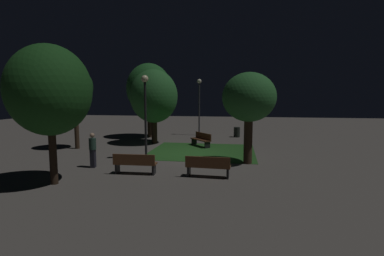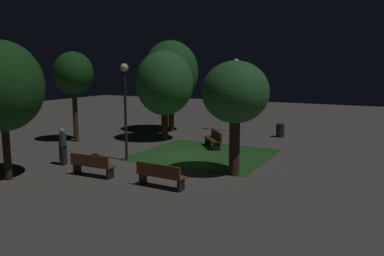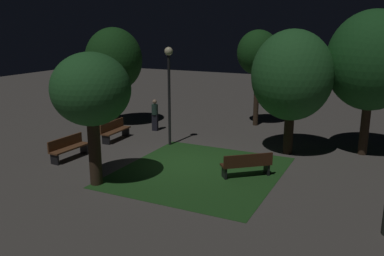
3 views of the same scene
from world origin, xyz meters
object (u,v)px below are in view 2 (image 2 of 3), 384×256
(tree_lawn_side, at_px, (2,86))
(lamp_post_plaza_east, at_px, (236,83))
(tree_left_canopy, at_px, (171,72))
(bench_by_lamp, at_px, (92,164))
(pedestrian, at_px, (63,146))
(tree_near_wall, at_px, (235,93))
(lamp_post_path_center, at_px, (125,95))
(trash_bin, at_px, (280,130))
(bench_lawn_edge, at_px, (160,175))
(bench_back_row, at_px, (214,139))
(tree_back_right, at_px, (73,74))
(tree_right_canopy, at_px, (164,83))

(tree_lawn_side, relative_size, lamp_post_plaza_east, 1.10)
(tree_left_canopy, bearing_deg, bench_by_lamp, -75.65)
(tree_lawn_side, relative_size, pedestrian, 3.19)
(tree_near_wall, bearing_deg, bench_by_lamp, -150.01)
(lamp_post_path_center, distance_m, trash_bin, 10.45)
(bench_lawn_edge, relative_size, tree_lawn_side, 0.35)
(pedestrian, bearing_deg, bench_back_row, 56.03)
(tree_near_wall, height_order, trash_bin, tree_near_wall)
(bench_back_row, distance_m, trash_bin, 5.17)
(bench_by_lamp, distance_m, tree_lawn_side, 4.28)
(tree_back_right, distance_m, tree_left_canopy, 6.28)
(bench_back_row, bearing_deg, lamp_post_plaza_east, 99.34)
(pedestrian, bearing_deg, lamp_post_path_center, 44.97)
(tree_near_wall, relative_size, tree_right_canopy, 0.87)
(bench_back_row, distance_m, tree_back_right, 8.54)
(bench_by_lamp, xyz_separation_m, tree_lawn_side, (-2.52, -1.73, 2.99))
(pedestrian, bearing_deg, lamp_post_plaza_east, 73.80)
(bench_back_row, distance_m, lamp_post_plaza_east, 6.01)
(lamp_post_plaza_east, height_order, pedestrian, lamp_post_plaza_east)
(tree_back_right, bearing_deg, tree_lawn_side, -65.03)
(tree_right_canopy, xyz_separation_m, trash_bin, (5.66, 3.98, -2.85))
(bench_by_lamp, height_order, tree_near_wall, tree_near_wall)
(lamp_post_plaza_east, relative_size, trash_bin, 5.83)
(tree_lawn_side, height_order, pedestrian, tree_lawn_side)
(tree_near_wall, bearing_deg, tree_right_canopy, 141.07)
(bench_lawn_edge, height_order, lamp_post_path_center, lamp_post_path_center)
(bench_back_row, xyz_separation_m, pedestrian, (-4.24, -6.29, 0.37))
(bench_lawn_edge, height_order, tree_back_right, tree_back_right)
(tree_right_canopy, bearing_deg, tree_lawn_side, -96.29)
(tree_right_canopy, relative_size, trash_bin, 6.34)
(tree_near_wall, bearing_deg, bench_lawn_edge, -121.36)
(tree_right_canopy, bearing_deg, tree_back_right, -147.26)
(tree_near_wall, xyz_separation_m, tree_left_canopy, (-7.46, 7.86, 0.67))
(tree_near_wall, xyz_separation_m, tree_back_right, (-10.43, 2.32, 0.63))
(bench_by_lamp, bearing_deg, pedestrian, 160.83)
(pedestrian, bearing_deg, tree_back_right, 128.31)
(bench_by_lamp, xyz_separation_m, bench_lawn_edge, (3.08, 0.00, 0.00))
(tree_back_right, height_order, lamp_post_path_center, tree_back_right)
(bench_back_row, distance_m, pedestrian, 7.59)
(bench_lawn_edge, xyz_separation_m, pedestrian, (-5.40, 0.81, 0.37))
(lamp_post_path_center, relative_size, lamp_post_plaza_east, 0.92)
(tree_back_right, distance_m, pedestrian, 6.17)
(tree_left_canopy, height_order, trash_bin, tree_left_canopy)
(tree_left_canopy, height_order, lamp_post_plaza_east, tree_left_canopy)
(lamp_post_plaza_east, xyz_separation_m, pedestrian, (-3.37, -11.59, -2.32))
(lamp_post_path_center, bearing_deg, tree_lawn_side, -115.35)
(bench_lawn_edge, relative_size, lamp_post_path_center, 0.42)
(lamp_post_path_center, bearing_deg, tree_near_wall, 0.25)
(bench_by_lamp, relative_size, tree_right_canopy, 0.36)
(tree_back_right, bearing_deg, tree_near_wall, -12.53)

